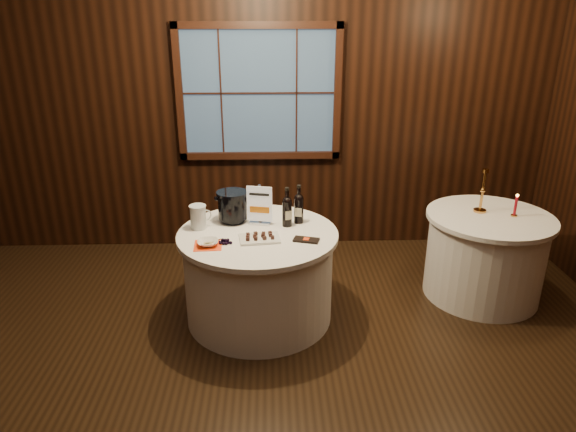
{
  "coord_description": "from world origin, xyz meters",
  "views": [
    {
      "loc": [
        0.11,
        -2.74,
        2.39
      ],
      "look_at": [
        0.24,
        0.9,
        0.95
      ],
      "focal_mm": 32.0,
      "sensor_mm": 36.0,
      "label": 1
    }
  ],
  "objects_px": {
    "sign_stand": "(260,211)",
    "chocolate_box": "(306,240)",
    "grape_bunch": "(225,241)",
    "ice_bucket": "(233,206)",
    "port_bottle_left": "(287,209)",
    "brass_candlestick": "(482,197)",
    "cracker_bowl": "(208,243)",
    "red_candle": "(515,207)",
    "glass_pitcher": "(198,217)",
    "side_table": "(485,255)",
    "port_bottle_right": "(299,206)",
    "chocolate_plate": "(259,238)",
    "main_table": "(259,275)"
  },
  "relations": [
    {
      "from": "sign_stand",
      "to": "chocolate_box",
      "type": "xyz_separation_m",
      "value": [
        0.36,
        -0.35,
        -0.11
      ]
    },
    {
      "from": "grape_bunch",
      "to": "ice_bucket",
      "type": "bearing_deg",
      "value": 86.01
    },
    {
      "from": "port_bottle_left",
      "to": "chocolate_box",
      "type": "xyz_separation_m",
      "value": [
        0.14,
        -0.3,
        -0.13
      ]
    },
    {
      "from": "chocolate_box",
      "to": "brass_candlestick",
      "type": "xyz_separation_m",
      "value": [
        1.56,
        0.57,
        0.13
      ]
    },
    {
      "from": "cracker_bowl",
      "to": "red_candle",
      "type": "bearing_deg",
      "value": 11.27
    },
    {
      "from": "ice_bucket",
      "to": "grape_bunch",
      "type": "height_order",
      "value": "ice_bucket"
    },
    {
      "from": "grape_bunch",
      "to": "glass_pitcher",
      "type": "height_order",
      "value": "glass_pitcher"
    },
    {
      "from": "side_table",
      "to": "chocolate_box",
      "type": "height_order",
      "value": "chocolate_box"
    },
    {
      "from": "port_bottle_left",
      "to": "port_bottle_right",
      "type": "bearing_deg",
      "value": 15.05
    },
    {
      "from": "chocolate_plate",
      "to": "ice_bucket",
      "type": "bearing_deg",
      "value": 120.97
    },
    {
      "from": "cracker_bowl",
      "to": "port_bottle_left",
      "type": "bearing_deg",
      "value": 31.05
    },
    {
      "from": "sign_stand",
      "to": "port_bottle_right",
      "type": "distance_m",
      "value": 0.32
    },
    {
      "from": "chocolate_plate",
      "to": "glass_pitcher",
      "type": "height_order",
      "value": "glass_pitcher"
    },
    {
      "from": "side_table",
      "to": "ice_bucket",
      "type": "relative_size",
      "value": 4.13
    },
    {
      "from": "side_table",
      "to": "chocolate_box",
      "type": "distance_m",
      "value": 1.74
    },
    {
      "from": "chocolate_box",
      "to": "brass_candlestick",
      "type": "bearing_deg",
      "value": 36.59
    },
    {
      "from": "sign_stand",
      "to": "cracker_bowl",
      "type": "relative_size",
      "value": 2.17
    },
    {
      "from": "port_bottle_left",
      "to": "brass_candlestick",
      "type": "distance_m",
      "value": 1.72
    },
    {
      "from": "port_bottle_right",
      "to": "port_bottle_left",
      "type": "bearing_deg",
      "value": -136.55
    },
    {
      "from": "main_table",
      "to": "grape_bunch",
      "type": "bearing_deg",
      "value": -139.92
    },
    {
      "from": "main_table",
      "to": "side_table",
      "type": "distance_m",
      "value": 2.02
    },
    {
      "from": "glass_pitcher",
      "to": "brass_candlestick",
      "type": "xyz_separation_m",
      "value": [
        2.41,
        0.29,
        0.04
      ]
    },
    {
      "from": "port_bottle_left",
      "to": "sign_stand",
      "type": "bearing_deg",
      "value": 148.42
    },
    {
      "from": "port_bottle_left",
      "to": "port_bottle_right",
      "type": "distance_m",
      "value": 0.12
    },
    {
      "from": "brass_candlestick",
      "to": "grape_bunch",
      "type": "bearing_deg",
      "value": -164.74
    },
    {
      "from": "grape_bunch",
      "to": "cracker_bowl",
      "type": "bearing_deg",
      "value": -165.35
    },
    {
      "from": "port_bottle_right",
      "to": "grape_bunch",
      "type": "distance_m",
      "value": 0.71
    },
    {
      "from": "side_table",
      "to": "ice_bucket",
      "type": "bearing_deg",
      "value": -178.33
    },
    {
      "from": "ice_bucket",
      "to": "cracker_bowl",
      "type": "xyz_separation_m",
      "value": [
        -0.16,
        -0.47,
        -0.12
      ]
    },
    {
      "from": "port_bottle_right",
      "to": "chocolate_box",
      "type": "xyz_separation_m",
      "value": [
        0.04,
        -0.37,
        -0.13
      ]
    },
    {
      "from": "grape_bunch",
      "to": "side_table",
      "type": "bearing_deg",
      "value": 12.64
    },
    {
      "from": "cracker_bowl",
      "to": "brass_candlestick",
      "type": "relative_size",
      "value": 0.4
    },
    {
      "from": "red_candle",
      "to": "chocolate_box",
      "type": "bearing_deg",
      "value": -166.08
    },
    {
      "from": "chocolate_plate",
      "to": "brass_candlestick",
      "type": "height_order",
      "value": "brass_candlestick"
    },
    {
      "from": "side_table",
      "to": "ice_bucket",
      "type": "xyz_separation_m",
      "value": [
        -2.21,
        -0.06,
        0.52
      ]
    },
    {
      "from": "ice_bucket",
      "to": "grape_bunch",
      "type": "distance_m",
      "value": 0.46
    },
    {
      "from": "port_bottle_left",
      "to": "glass_pitcher",
      "type": "bearing_deg",
      "value": 162.81
    },
    {
      "from": "chocolate_plate",
      "to": "cracker_bowl",
      "type": "relative_size",
      "value": 2.12
    },
    {
      "from": "chocolate_plate",
      "to": "grape_bunch",
      "type": "xyz_separation_m",
      "value": [
        -0.26,
        -0.06,
        0.0
      ]
    },
    {
      "from": "main_table",
      "to": "chocolate_box",
      "type": "xyz_separation_m",
      "value": [
        0.37,
        -0.18,
        0.39
      ]
    },
    {
      "from": "port_bottle_left",
      "to": "glass_pitcher",
      "type": "xyz_separation_m",
      "value": [
        -0.71,
        -0.03,
        -0.04
      ]
    },
    {
      "from": "grape_bunch",
      "to": "brass_candlestick",
      "type": "bearing_deg",
      "value": 15.26
    },
    {
      "from": "chocolate_box",
      "to": "cracker_bowl",
      "type": "xyz_separation_m",
      "value": [
        -0.74,
        -0.06,
        0.01
      ]
    },
    {
      "from": "sign_stand",
      "to": "port_bottle_right",
      "type": "bearing_deg",
      "value": 15.76
    },
    {
      "from": "main_table",
      "to": "chocolate_box",
      "type": "bearing_deg",
      "value": -25.17
    },
    {
      "from": "red_candle",
      "to": "sign_stand",
      "type": "bearing_deg",
      "value": -177.42
    },
    {
      "from": "grape_bunch",
      "to": "sign_stand",
      "type": "bearing_deg",
      "value": 55.7
    },
    {
      "from": "sign_stand",
      "to": "chocolate_plate",
      "type": "distance_m",
      "value": 0.33
    },
    {
      "from": "port_bottle_left",
      "to": "cracker_bowl",
      "type": "relative_size",
      "value": 2.1
    },
    {
      "from": "port_bottle_right",
      "to": "grape_bunch",
      "type": "xyz_separation_m",
      "value": [
        -0.58,
        -0.4,
        -0.12
      ]
    }
  ]
}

